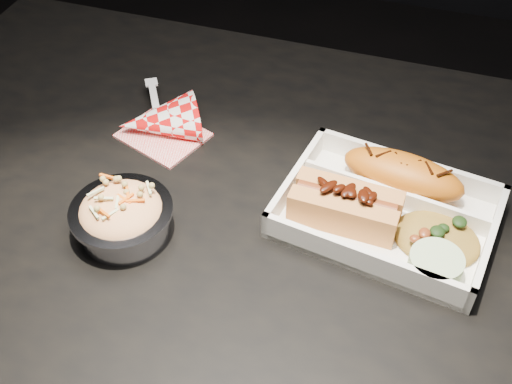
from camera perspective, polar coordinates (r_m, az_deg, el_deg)
dining_table at (r=0.86m, az=1.01°, el=-6.56°), size 1.20×0.80×0.75m
food_tray at (r=0.80m, az=11.51°, el=-2.01°), size 0.27×0.22×0.04m
fried_pastry at (r=0.82m, az=12.94°, el=1.56°), size 0.16×0.08×0.05m
hotdog at (r=0.77m, az=7.97°, el=-1.08°), size 0.13×0.06×0.06m
fried_rice_mound at (r=0.77m, az=15.91°, el=-3.46°), size 0.11×0.10×0.03m
cupcake_liner at (r=0.74m, az=15.62°, el=-6.38°), size 0.06×0.06×0.03m
foil_coleslaw_cup at (r=0.77m, az=-11.84°, el=-2.00°), size 0.12×0.12×0.07m
napkin_fork at (r=0.91m, az=-8.65°, el=6.22°), size 0.15×0.16×0.10m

